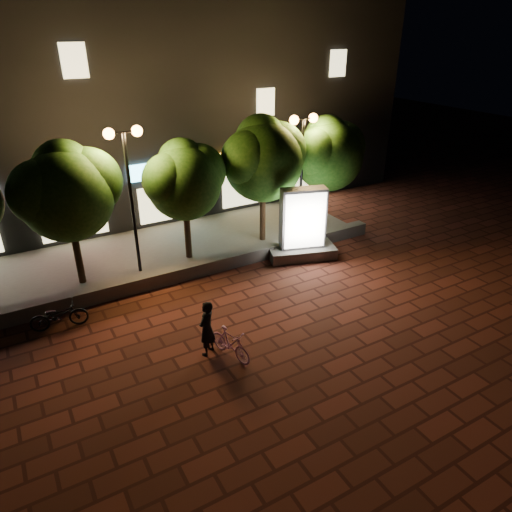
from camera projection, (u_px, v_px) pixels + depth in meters
ground at (244, 334)px, 13.64m from camera, size 80.00×80.00×0.00m
retaining_wall at (191, 270)px, 16.64m from camera, size 16.00×0.45×0.50m
sidewalk at (167, 249)px, 18.68m from camera, size 16.00×5.00×0.08m
building_block at (110, 101)px, 21.51m from camera, size 28.00×8.12×11.30m
tree_left at (67, 189)px, 14.83m from camera, size 3.60×3.00×4.89m
tree_mid at (184, 178)px, 16.70m from camera, size 3.24×2.70×4.50m
tree_right at (263, 156)px, 18.00m from camera, size 3.72×3.10×5.07m
tree_far_right at (329, 152)px, 19.51m from camera, size 3.48×2.90×4.76m
street_lamp_left at (127, 165)px, 15.22m from camera, size 1.26×0.36×5.18m
street_lamp_right at (303, 145)px, 18.38m from camera, size 1.26×0.36×4.98m
ad_kiosk at (302, 230)px, 17.73m from camera, size 2.83×2.00×2.78m
scooter_pink at (231, 344)px, 12.52m from camera, size 0.81×1.52×0.88m
rider at (207, 328)px, 12.50m from camera, size 0.71×0.67×1.64m
scooter_parked at (59, 315)px, 13.74m from camera, size 1.71×0.82×0.86m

